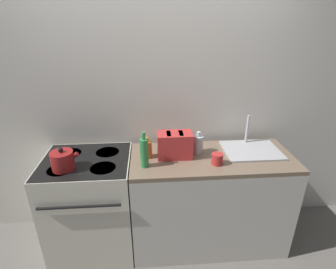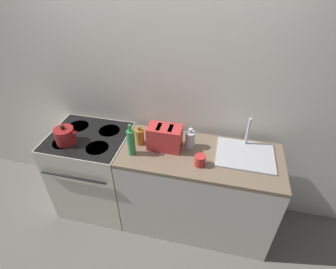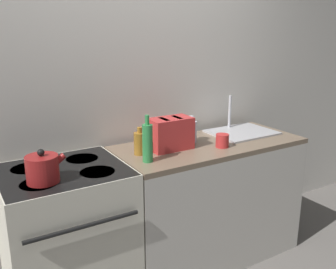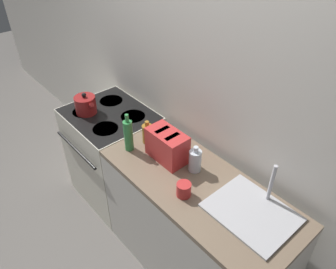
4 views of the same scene
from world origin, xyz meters
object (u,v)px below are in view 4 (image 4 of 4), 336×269
stove (114,155)px  cup_red (184,189)px  bottle_green (128,135)px  kettle (86,105)px  toaster (167,146)px  bottle_amber (147,134)px  bottle_clear (195,160)px

stove → cup_red: 1.21m
bottle_green → cup_red: 0.59m
stove → kettle: size_ratio=4.23×
kettle → cup_red: 1.22m
stove → cup_red: cup_red is taller
toaster → bottle_green: bottle_green is taller
bottle_green → bottle_amber: bearing=81.3°
cup_red → bottle_amber: bearing=164.1°
toaster → bottle_clear: size_ratio=1.49×
kettle → bottle_green: 0.64m
stove → bottle_green: size_ratio=3.13×
toaster → bottle_green: (-0.26, -0.14, 0.01)m
toaster → bottle_amber: size_ratio=1.58×
bottle_amber → cup_red: 0.59m
bottle_clear → cup_red: 0.25m
toaster → kettle: bearing=-171.6°
stove → cup_red: bearing=-7.7°
toaster → bottle_amber: (-0.23, 0.01, -0.03)m
toaster → bottle_clear: (0.21, 0.06, -0.03)m
bottle_amber → cup_red: size_ratio=1.98×
toaster → bottle_amber: bearing=177.8°
bottle_amber → bottle_clear: bearing=6.6°
bottle_clear → cup_red: bottle_clear is taller
bottle_clear → bottle_amber: (-0.45, -0.05, -0.00)m
bottle_green → cup_red: bearing=-0.9°
toaster → cup_red: (0.33, -0.15, -0.06)m
kettle → toaster: (0.89, 0.13, 0.03)m
bottle_clear → bottle_amber: size_ratio=1.06×
bottle_amber → bottle_green: bearing=-98.7°
kettle → bottle_green: size_ratio=0.74×
kettle → bottle_clear: size_ratio=1.13×
bottle_clear → kettle: bearing=-170.1°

